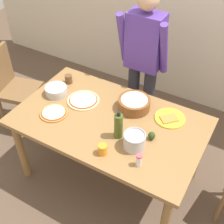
% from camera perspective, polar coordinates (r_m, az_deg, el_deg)
% --- Properties ---
extents(ground, '(8.00, 8.00, 0.00)m').
position_cam_1_polar(ground, '(3.11, -0.47, -11.82)').
color(ground, brown).
extents(dining_table, '(1.60, 0.96, 0.76)m').
position_cam_1_polar(dining_table, '(2.60, -0.55, -2.96)').
color(dining_table, olive).
rests_on(dining_table, ground).
extents(person_cook, '(0.49, 0.25, 1.62)m').
position_cam_1_polar(person_cook, '(2.99, 5.97, 9.99)').
color(person_cook, '#2D2D38').
rests_on(person_cook, ground).
extents(chair_wooden_left, '(0.48, 0.48, 0.95)m').
position_cam_1_polar(chair_wooden_left, '(3.47, -18.31, 4.93)').
color(chair_wooden_left, brown).
rests_on(chair_wooden_left, ground).
extents(pizza_raw_on_board, '(0.29, 0.29, 0.02)m').
position_cam_1_polar(pizza_raw_on_board, '(2.74, -5.46, 2.25)').
color(pizza_raw_on_board, beige).
rests_on(pizza_raw_on_board, dining_table).
extents(pizza_cooked_on_tray, '(0.24, 0.24, 0.02)m').
position_cam_1_polar(pizza_cooked_on_tray, '(2.64, -10.94, -0.12)').
color(pizza_cooked_on_tray, '#C67A33').
rests_on(pizza_cooked_on_tray, dining_table).
extents(plate_with_slice, '(0.26, 0.26, 0.02)m').
position_cam_1_polar(plate_with_slice, '(2.59, 10.86, -1.16)').
color(plate_with_slice, gold).
rests_on(plate_with_slice, dining_table).
extents(popcorn_bowl, '(0.28, 0.28, 0.11)m').
position_cam_1_polar(popcorn_bowl, '(2.62, 4.20, 1.75)').
color(popcorn_bowl, brown).
rests_on(popcorn_bowl, dining_table).
extents(mixing_bowl_steel, '(0.20, 0.20, 0.08)m').
position_cam_1_polar(mixing_bowl_steel, '(2.83, -10.51, 4.01)').
color(mixing_bowl_steel, '#B7B7BC').
rests_on(mixing_bowl_steel, dining_table).
extents(olive_oil_bottle, '(0.07, 0.07, 0.26)m').
position_cam_1_polar(olive_oil_bottle, '(2.32, 1.23, -2.62)').
color(olive_oil_bottle, '#47561E').
rests_on(olive_oil_bottle, dining_table).
extents(steel_pot, '(0.17, 0.17, 0.13)m').
position_cam_1_polar(steel_pot, '(2.29, 4.24, -5.41)').
color(steel_pot, '#B7B7BC').
rests_on(steel_pot, dining_table).
extents(cup_orange, '(0.07, 0.07, 0.08)m').
position_cam_1_polar(cup_orange, '(2.25, -1.78, -7.06)').
color(cup_orange, orange).
rests_on(cup_orange, dining_table).
extents(cup_small_brown, '(0.07, 0.07, 0.08)m').
position_cam_1_polar(cup_small_brown, '(2.96, -8.19, 6.18)').
color(cup_small_brown, brown).
rests_on(cup_small_brown, dining_table).
extents(salt_shaker, '(0.04, 0.04, 0.11)m').
position_cam_1_polar(salt_shaker, '(2.18, 5.13, -9.06)').
color(salt_shaker, white).
rests_on(salt_shaker, dining_table).
extents(avocado, '(0.06, 0.06, 0.07)m').
position_cam_1_polar(avocado, '(2.38, 7.50, -4.47)').
color(avocado, '#2D4219').
rests_on(avocado, dining_table).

